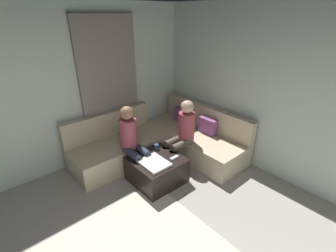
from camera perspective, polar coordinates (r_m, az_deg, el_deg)
wall_back at (r=3.88m, az=32.16°, el=4.33°), size 6.00×0.12×2.70m
wall_left at (r=4.12m, az=-30.64°, el=5.77°), size 0.12×6.00×2.70m
curtain_panel at (r=4.45m, az=-13.73°, el=8.54°), size 0.06×1.10×2.50m
sectional_couch at (r=4.53m, az=-1.39°, el=-3.76°), size 2.10×2.55×0.87m
ottoman at (r=3.90m, az=-2.78°, el=-10.43°), size 0.76×0.76×0.42m
folded_blanket at (r=3.64m, az=-3.35°, el=-8.93°), size 0.44×0.36×0.04m
coffee_mug at (r=3.99m, az=-2.81°, el=-5.04°), size 0.08×0.08×0.10m
game_remote at (r=3.78m, az=1.51°, el=-7.63°), size 0.05×0.15×0.02m
person_on_couch_back at (r=4.07m, az=3.49°, el=-1.37°), size 0.30×0.60×1.20m
person_on_couch_side at (r=3.86m, az=-8.65°, el=-3.25°), size 0.60×0.30×1.20m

